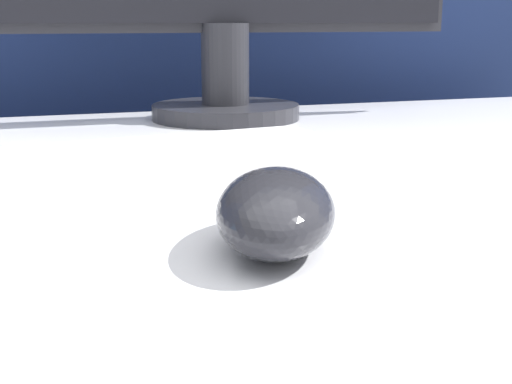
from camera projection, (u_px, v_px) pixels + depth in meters
partition_panel at (106, 129)px, 1.14m from camera, size 5.00×0.03×1.40m
computer_mouse_near at (277, 210)px, 0.40m from camera, size 0.11×0.14×0.04m
keyboard at (126, 164)px, 0.59m from camera, size 0.41×0.18×0.02m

